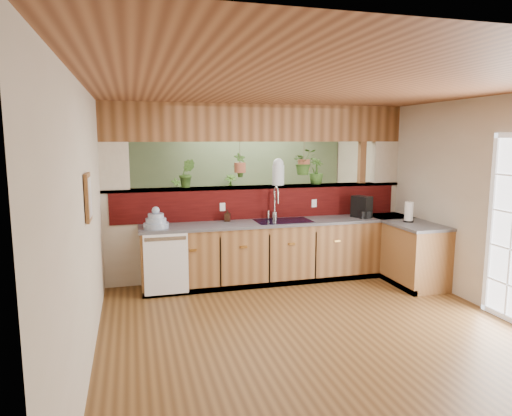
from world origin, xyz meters
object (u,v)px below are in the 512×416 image
object	(u,v)px
soap_dispenser	(227,215)
glass_jar	(278,172)
dish_stack	(156,222)
paper_towel	(409,212)
shelving_console	(210,223)
coffee_maker	(362,208)
faucet	(275,201)

from	to	relation	value
soap_dispenser	glass_jar	xyz separation A→B (m)	(0.84, 0.20, 0.61)
dish_stack	paper_towel	distance (m)	3.59
shelving_console	paper_towel	bearing A→B (deg)	-62.69
glass_jar	shelving_console	xyz separation A→B (m)	(-0.74, 1.90, -1.10)
dish_stack	shelving_console	world-z (taller)	dish_stack
soap_dispenser	shelving_console	size ratio (longest dim) A/B	0.12
soap_dispenser	paper_towel	world-z (taller)	paper_towel
dish_stack	shelving_console	bearing A→B (deg)	64.29
paper_towel	soap_dispenser	bearing A→B (deg)	163.81
coffee_maker	paper_towel	bearing A→B (deg)	-71.19
shelving_console	faucet	bearing A→B (deg)	-86.99
paper_towel	faucet	bearing A→B (deg)	158.59
faucet	soap_dispenser	xyz separation A→B (m)	(-0.72, 0.03, -0.18)
coffee_maker	paper_towel	size ratio (longest dim) A/B	1.07
soap_dispenser	coffee_maker	world-z (taller)	coffee_maker
dish_stack	shelving_console	distance (m)	2.66
soap_dispenser	shelving_console	bearing A→B (deg)	87.22
glass_jar	coffee_maker	bearing A→B (deg)	-19.18
glass_jar	shelving_console	size ratio (longest dim) A/B	0.29
faucet	soap_dispenser	world-z (taller)	faucet
faucet	glass_jar	distance (m)	0.49
faucet	dish_stack	bearing A→B (deg)	-172.37
faucet	glass_jar	size ratio (longest dim) A/B	1.23
faucet	shelving_console	size ratio (longest dim) A/B	0.35
faucet	dish_stack	distance (m)	1.78
faucet	shelving_console	world-z (taller)	faucet
dish_stack	faucet	bearing A→B (deg)	7.63
paper_towel	glass_jar	size ratio (longest dim) A/B	0.75
coffee_maker	shelving_console	size ratio (longest dim) A/B	0.23
coffee_maker	glass_jar	xyz separation A→B (m)	(-1.21, 0.42, 0.54)
dish_stack	glass_jar	world-z (taller)	glass_jar
shelving_console	coffee_maker	bearing A→B (deg)	-63.28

